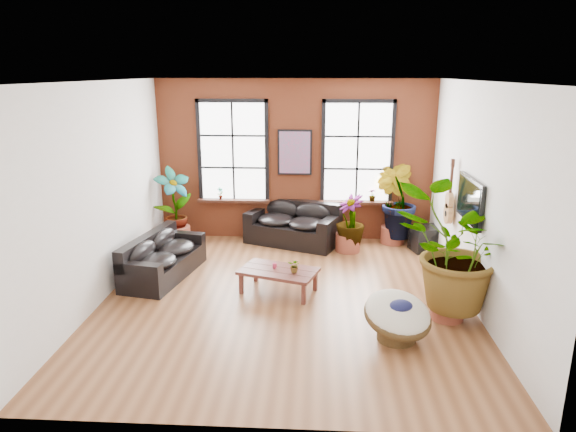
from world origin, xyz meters
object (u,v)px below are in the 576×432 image
object	(u,v)px
sofa_back	(294,225)
sofa_left	(161,258)
papasan_chair	(398,316)
coffee_table	(278,272)

from	to	relation	value
sofa_back	sofa_left	bearing A→B (deg)	-116.69
sofa_left	papasan_chair	world-z (taller)	sofa_left
sofa_left	sofa_back	bearing A→B (deg)	-37.38
sofa_back	coffee_table	bearing A→B (deg)	-71.07
coffee_table	papasan_chair	size ratio (longest dim) A/B	1.15
papasan_chair	sofa_left	bearing A→B (deg)	127.67
coffee_table	papasan_chair	world-z (taller)	papasan_chair
sofa_left	coffee_table	bearing A→B (deg)	-93.92
coffee_table	papasan_chair	distance (m)	2.33
sofa_left	papasan_chair	bearing A→B (deg)	-106.75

